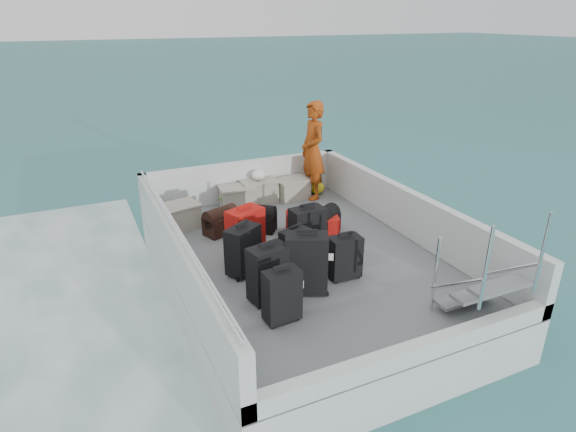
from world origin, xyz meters
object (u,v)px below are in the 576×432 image
(suitcase_3, at_px, (306,264))
(suitcase_4, at_px, (295,251))
(crate_0, at_px, (178,218))
(suitcase_2, at_px, (243,250))
(suitcase_5, at_px, (246,232))
(suitcase_7, at_px, (307,230))
(suitcase_0, at_px, (282,296))
(suitcase_6, at_px, (345,258))
(crate_2, at_px, (259,191))
(crate_1, at_px, (238,198))
(crate_3, at_px, (292,190))
(suitcase_8, at_px, (312,224))
(suitcase_1, at_px, (268,274))
(passenger, at_px, (313,151))

(suitcase_3, xyz_separation_m, suitcase_4, (0.11, 0.52, -0.09))
(crate_0, bearing_deg, suitcase_2, -75.76)
(suitcase_3, xyz_separation_m, suitcase_5, (-0.32, 1.22, -0.04))
(suitcase_5, bearing_deg, suitcase_7, -41.70)
(suitcase_0, relative_size, suitcase_6, 1.08)
(crate_2, bearing_deg, crate_0, -159.77)
(suitcase_2, bearing_deg, suitcase_6, -62.45)
(crate_1, xyz_separation_m, crate_3, (1.03, -0.01, -0.00))
(suitcase_8, distance_m, crate_3, 1.53)
(suitcase_0, bearing_deg, crate_3, 58.86)
(suitcase_4, height_order, crate_1, suitcase_4)
(suitcase_8, bearing_deg, suitcase_2, 136.92)
(crate_0, bearing_deg, suitcase_1, -78.68)
(suitcase_0, height_order, suitcase_4, suitcase_0)
(suitcase_3, bearing_deg, suitcase_6, 34.69)
(suitcase_6, xyz_separation_m, crate_0, (-1.55, 2.39, -0.10))
(suitcase_0, distance_m, suitcase_7, 1.68)
(suitcase_1, distance_m, suitcase_3, 0.48)
(suitcase_7, xyz_separation_m, passenger, (1.08, 1.93, 0.54))
(suitcase_3, height_order, crate_3, suitcase_3)
(crate_3, relative_size, passenger, 0.33)
(suitcase_6, bearing_deg, passenger, 71.87)
(suitcase_4, xyz_separation_m, suitcase_8, (0.73, 0.93, -0.14))
(suitcase_3, relative_size, passenger, 0.43)
(suitcase_6, xyz_separation_m, crate_3, (0.61, 2.85, -0.11))
(suitcase_0, height_order, crate_0, suitcase_0)
(suitcase_6, bearing_deg, suitcase_1, -175.16)
(suitcase_6, bearing_deg, suitcase_8, 80.77)
(suitcase_6, relative_size, crate_3, 0.99)
(suitcase_6, distance_m, crate_1, 2.89)
(suitcase_1, bearing_deg, crate_0, 88.85)
(suitcase_5, relative_size, passenger, 0.39)
(suitcase_3, relative_size, suitcase_4, 1.31)
(crate_0, relative_size, crate_1, 1.05)
(suitcase_1, relative_size, suitcase_7, 1.03)
(suitcase_1, bearing_deg, passenger, 41.84)
(suitcase_2, height_order, suitcase_3, suitcase_3)
(suitcase_1, height_order, suitcase_7, suitcase_1)
(suitcase_8, height_order, crate_3, crate_3)
(suitcase_2, xyz_separation_m, passenger, (2.08, 2.12, 0.55))
(suitcase_4, height_order, crate_2, suitcase_4)
(suitcase_2, bearing_deg, crate_0, 72.08)
(suitcase_3, xyz_separation_m, suitcase_8, (0.84, 1.46, -0.22))
(suitcase_2, relative_size, suitcase_7, 0.97)
(suitcase_2, bearing_deg, suitcase_7, -21.52)
(crate_2, relative_size, crate_3, 1.08)
(suitcase_5, distance_m, crate_0, 1.44)
(crate_0, relative_size, crate_2, 0.98)
(crate_0, bearing_deg, suitcase_3, -68.81)
(suitcase_6, xyz_separation_m, suitcase_7, (-0.10, 0.84, 0.05))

